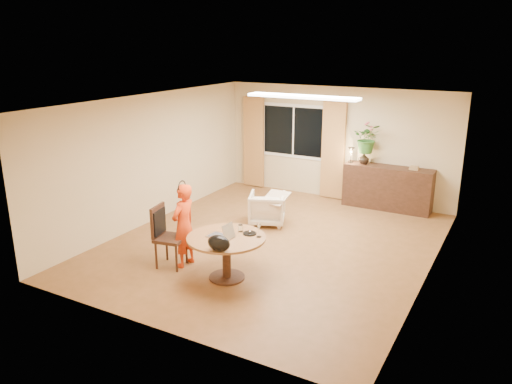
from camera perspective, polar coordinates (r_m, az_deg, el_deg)
floor at (r=9.24m, az=1.90°, el=-5.91°), size 6.50×6.50×0.00m
ceiling at (r=8.57m, az=2.07°, el=10.32°), size 6.50×6.50×0.00m
wall_back at (r=11.74m, az=9.23°, el=5.48°), size 5.50×0.00×5.50m
wall_left at (r=10.32m, az=-11.79°, el=3.77°), size 0.00×6.50×6.50m
wall_right at (r=8.01m, az=19.80°, el=-0.68°), size 0.00×6.50×6.50m
window at (r=12.09m, az=4.31°, el=6.95°), size 1.70×0.03×1.30m
curtain_left at (r=12.55m, az=-0.25°, el=5.72°), size 0.55×0.08×2.25m
curtain_right at (r=11.70m, az=8.81°, el=4.69°), size 0.55×0.08×2.25m
ceiling_panel at (r=9.66m, az=5.35°, el=10.79°), size 2.20×0.35×0.05m
dining_table at (r=7.76m, az=-3.41°, el=-6.15°), size 1.22×1.22×0.70m
dining_chair at (r=8.29m, az=-9.74°, el=-5.06°), size 0.57×0.54×1.03m
child at (r=8.22m, az=-8.26°, el=-3.80°), size 0.52×0.35×1.40m
laptop at (r=7.66m, az=-4.19°, el=-4.26°), size 0.40×0.29×0.25m
tumbler at (r=7.88m, az=-1.78°, el=-4.16°), size 0.10×0.10×0.11m
wine_glass at (r=7.64m, az=0.33°, el=-4.41°), size 0.09×0.09×0.22m
pot_lid at (r=7.79m, az=-0.73°, el=-4.70°), size 0.27×0.27×0.04m
handbag at (r=7.16m, az=-4.27°, el=-5.86°), size 0.41×0.32×0.24m
armchair at (r=10.11m, az=1.27°, el=-1.89°), size 0.91×0.92×0.65m
throw at (r=9.90m, az=2.27°, el=-0.24°), size 0.46×0.55×0.03m
sideboard at (r=11.35m, az=14.79°, el=0.46°), size 1.91×0.47×0.96m
vase at (r=11.34m, az=12.21°, el=3.79°), size 0.30×0.30×0.25m
bouquet at (r=11.23m, az=12.63°, el=6.01°), size 0.71×0.66×0.66m
book_stack at (r=11.11m, az=17.62°, el=2.65°), size 0.19×0.15×0.08m
desk_lamp at (r=11.36m, az=10.81°, el=4.21°), size 0.18×0.18×0.37m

